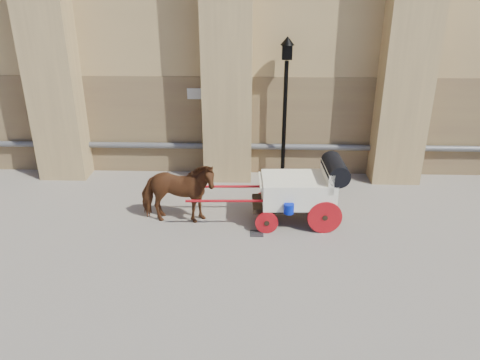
{
  "coord_description": "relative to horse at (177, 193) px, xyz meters",
  "views": [
    {
      "loc": [
        -0.21,
        -9.64,
        5.67
      ],
      "look_at": [
        -0.55,
        0.73,
        1.15
      ],
      "focal_mm": 35.0,
      "sensor_mm": 36.0,
      "label": 1
    }
  ],
  "objects": [
    {
      "name": "street_lamp",
      "position": [
        2.74,
        2.89,
        1.43
      ],
      "size": [
        0.39,
        0.39,
        4.19
      ],
      "color": "black",
      "rests_on": "ground"
    },
    {
      "name": "horse",
      "position": [
        0.0,
        0.0,
        0.0
      ],
      "size": [
        1.94,
        0.93,
        1.62
      ],
      "primitive_type": "imported",
      "rotation": [
        0.0,
        0.0,
        1.54
      ],
      "color": "brown",
      "rests_on": "ground"
    },
    {
      "name": "drain_grate_near",
      "position": [
        1.95,
        -0.52,
        -0.8
      ],
      "size": [
        0.33,
        0.33,
        0.01
      ],
      "primitive_type": "cube",
      "rotation": [
        0.0,
        0.0,
        0.03
      ],
      "color": "black",
      "rests_on": "ground"
    },
    {
      "name": "ground",
      "position": [
        2.08,
        -0.67,
        -0.81
      ],
      "size": [
        90.0,
        90.0,
        0.0
      ],
      "primitive_type": "plane",
      "color": "gray",
      "rests_on": "ground"
    },
    {
      "name": "carriage",
      "position": [
        3.08,
        0.13,
        0.1
      ],
      "size": [
        3.88,
        1.41,
        1.68
      ],
      "rotation": [
        0.0,
        0.0,
        0.04
      ],
      "color": "black",
      "rests_on": "ground"
    }
  ]
}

